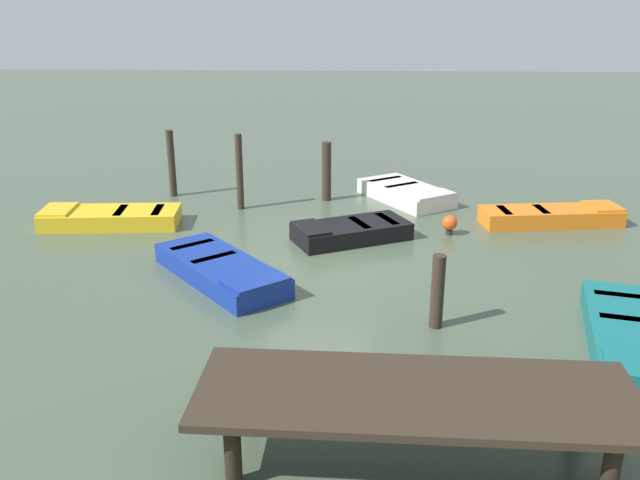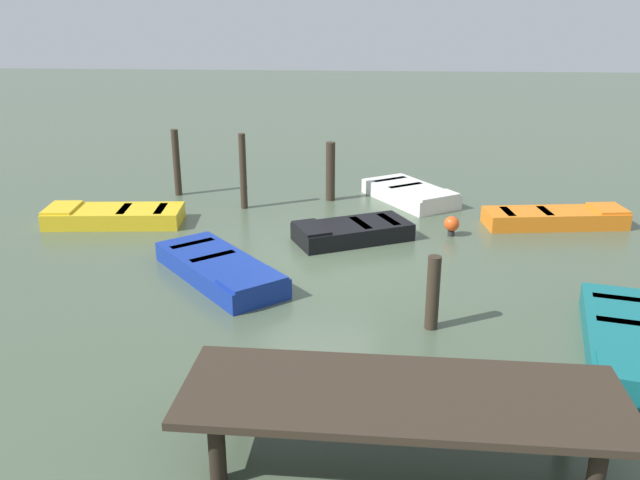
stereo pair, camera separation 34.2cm
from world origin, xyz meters
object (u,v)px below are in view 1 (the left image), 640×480
Objects in this scene: mooring_piling_near_right at (172,163)px; rowboat_blue at (221,270)px; rowboat_teal at (637,337)px; rowboat_orange at (552,216)px; mooring_piling_mid_left at (326,171)px; mooring_piling_far_right at (240,172)px; rowboat_white at (406,193)px; dock_segment at (417,399)px; rowboat_black at (351,231)px; rowboat_yellow at (110,217)px; marker_buoy at (450,223)px; mooring_piling_center at (437,292)px.

rowboat_blue is at bearing 112.36° from mooring_piling_near_right.
rowboat_orange is (-0.45, -6.38, 0.00)m from rowboat_teal.
mooring_piling_mid_left is 2.45m from mooring_piling_far_right.
mooring_piling_mid_left is at bearing -121.69° from rowboat_white.
rowboat_orange is at bearing 168.08° from mooring_piling_near_right.
rowboat_blue and rowboat_white have the same top height.
dock_segment reaches higher than rowboat_orange.
rowboat_teal is at bearing -101.12° from rowboat_orange.
mooring_piling_far_right reaches higher than rowboat_black.
rowboat_yellow is at bearing 71.47° from mooring_piling_near_right.
rowboat_white is (3.46, -1.94, 0.00)m from rowboat_orange.
dock_segment is 1.82× the size of rowboat_black.
mooring_piling_near_right is at bearing -60.18° from rowboat_black.
mooring_piling_near_right reaches higher than marker_buoy.
rowboat_black is 3.57m from rowboat_blue.
rowboat_white is 6.44× the size of marker_buoy.
rowboat_black is 0.85× the size of rowboat_blue.
rowboat_yellow is at bearing -173.94° from rowboat_blue.
rowboat_teal is at bearing 106.91° from rowboat_black.
rowboat_yellow is at bearing -34.72° from mooring_piling_center.
mooring_piling_far_right is (3.70, -10.22, 0.17)m from dock_segment.
rowboat_orange is 8.04m from mooring_piling_far_right.
marker_buoy is at bearing 157.65° from mooring_piling_near_right.
rowboat_yellow is 2.59× the size of mooring_piling_center.
mooring_piling_far_right is 1.54× the size of mooring_piling_center.
rowboat_black is 4.59m from mooring_piling_center.
mooring_piling_mid_left is (-5.27, -2.48, 0.60)m from rowboat_yellow.
mooring_piling_near_right is 1.44× the size of mooring_piling_center.
rowboat_black is at bearing -171.72° from rowboat_orange.
rowboat_orange is at bearing 173.05° from mooring_piling_far_right.
rowboat_teal is 6.40m from rowboat_orange.
mooring_piling_mid_left is (-1.91, -5.73, 0.60)m from rowboat_blue.
rowboat_orange is 2.81m from marker_buoy.
rowboat_black is at bearing 101.70° from mooring_piling_mid_left.
rowboat_yellow is 9.01m from mooring_piling_center.
mooring_piling_center is at bearing 140.39° from rowboat_yellow.
rowboat_teal is at bearing 122.32° from mooring_piling_mid_left.
mooring_piling_near_right is at bearing -61.16° from dock_segment.
mooring_piling_mid_left reaches higher than rowboat_teal.
mooring_piling_near_right is 8.01m from marker_buoy.
marker_buoy is at bearing -98.97° from dock_segment.
rowboat_teal and rowboat_white have the same top height.
mooring_piling_near_right is at bearing -28.73° from mooring_piling_far_right.
rowboat_black and rowboat_yellow have the same top height.
rowboat_orange is 1.21× the size of rowboat_black.
rowboat_teal is at bearing -141.13° from dock_segment.
mooring_piling_far_right reaches higher than rowboat_teal.
mooring_piling_near_right is (2.45, -5.97, 0.73)m from rowboat_blue.
dock_segment is 11.23m from rowboat_white.
dock_segment is 10.19m from rowboat_orange.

